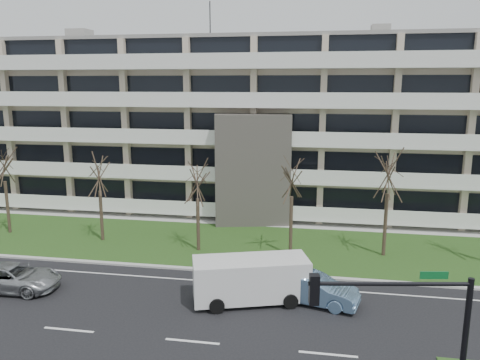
% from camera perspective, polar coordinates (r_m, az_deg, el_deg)
% --- Properties ---
extents(ground, '(160.00, 160.00, 0.00)m').
position_cam_1_polar(ground, '(22.30, -5.83, -19.00)').
color(ground, black).
rests_on(ground, ground).
extents(grass_verge, '(90.00, 10.00, 0.06)m').
position_cam_1_polar(grass_verge, '(33.84, 0.10, -7.88)').
color(grass_verge, '#274717').
rests_on(grass_verge, ground).
extents(curb, '(90.00, 0.35, 0.12)m').
position_cam_1_polar(curb, '(29.24, -1.58, -11.06)').
color(curb, '#B2B2AD').
rests_on(curb, ground).
extents(sidewalk, '(90.00, 2.00, 0.08)m').
position_cam_1_polar(sidewalk, '(39.00, 1.46, -5.20)').
color(sidewalk, '#B2B2AD').
rests_on(sidewalk, ground).
extents(lane_edge_line, '(90.00, 0.12, 0.01)m').
position_cam_1_polar(lane_edge_line, '(27.91, -2.19, -12.33)').
color(lane_edge_line, white).
rests_on(lane_edge_line, ground).
extents(apartment_building, '(60.50, 15.10, 18.75)m').
position_cam_1_polar(apartment_building, '(44.24, 2.78, 6.81)').
color(apartment_building, '#BDAE93').
rests_on(apartment_building, ground).
extents(silver_pickup, '(5.29, 2.59, 1.45)m').
position_cam_1_polar(silver_pickup, '(29.58, -25.91, -10.63)').
color(silver_pickup, '#AAACB1').
rests_on(silver_pickup, ground).
extents(blue_sedan, '(5.03, 2.81, 1.57)m').
position_cam_1_polar(blue_sedan, '(25.49, 8.87, -12.97)').
color(blue_sedan, '#6E96C0').
rests_on(blue_sedan, ground).
extents(white_van, '(6.44, 3.95, 2.35)m').
position_cam_1_polar(white_van, '(25.16, 1.51, -11.62)').
color(white_van, white).
rests_on(white_van, ground).
extents(traffic_signal, '(5.00, 1.10, 5.85)m').
position_cam_1_polar(traffic_signal, '(16.03, 20.19, -17.26)').
color(traffic_signal, black).
rests_on(traffic_signal, ground).
extents(tree_1, '(3.66, 3.66, 7.33)m').
position_cam_1_polar(tree_1, '(39.37, -26.95, 2.13)').
color(tree_1, '#382B21').
rests_on(tree_1, ground).
extents(tree_2, '(3.35, 3.35, 6.71)m').
position_cam_1_polar(tree_2, '(34.97, -16.86, 1.04)').
color(tree_2, '#382B21').
rests_on(tree_2, ground).
extents(tree_3, '(3.32, 3.32, 6.63)m').
position_cam_1_polar(tree_3, '(31.51, -5.24, 0.27)').
color(tree_3, '#382B21').
rests_on(tree_3, ground).
extents(tree_4, '(3.64, 3.64, 7.29)m').
position_cam_1_polar(tree_4, '(30.55, 6.37, 0.87)').
color(tree_4, '#382B21').
rests_on(tree_4, ground).
extents(tree_5, '(3.84, 3.84, 7.69)m').
position_cam_1_polar(tree_5, '(31.72, 17.69, 1.35)').
color(tree_5, '#382B21').
rests_on(tree_5, ground).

